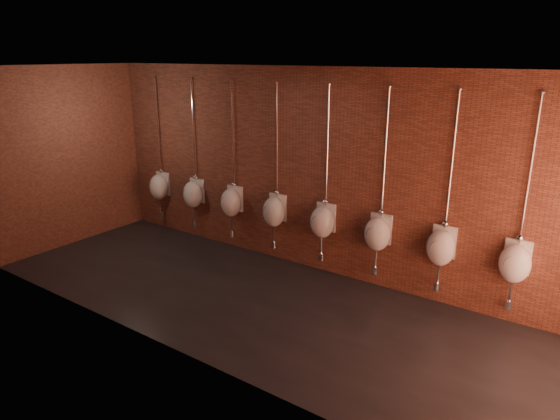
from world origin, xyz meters
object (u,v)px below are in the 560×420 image
(urinal_7, at_px, (515,262))
(urinal_2, at_px, (231,202))
(urinal_1, at_px, (193,193))
(urinal_0, at_px, (159,186))
(urinal_5, at_px, (378,233))
(urinal_6, at_px, (441,246))
(urinal_4, at_px, (322,221))
(urinal_3, at_px, (274,211))

(urinal_7, bearing_deg, urinal_2, 180.00)
(urinal_1, height_order, urinal_2, same)
(urinal_0, height_order, urinal_1, same)
(urinal_5, height_order, urinal_6, same)
(urinal_2, xyz_separation_m, urinal_4, (1.85, 0.00, 0.00))
(urinal_4, height_order, urinal_5, same)
(urinal_1, xyz_separation_m, urinal_4, (2.78, 0.00, 0.00))
(urinal_0, xyz_separation_m, urinal_5, (4.64, 0.00, 0.00))
(urinal_4, bearing_deg, urinal_3, 180.00)
(urinal_1, xyz_separation_m, urinal_5, (3.71, 0.00, 0.00))
(urinal_5, height_order, urinal_7, same)
(urinal_0, bearing_deg, urinal_3, 0.00)
(urinal_2, height_order, urinal_3, same)
(urinal_0, relative_size, urinal_1, 1.00)
(urinal_4, bearing_deg, urinal_2, 180.00)
(urinal_1, xyz_separation_m, urinal_3, (1.85, 0.00, 0.00))
(urinal_2, relative_size, urinal_3, 1.00)
(urinal_1, bearing_deg, urinal_6, 0.00)
(urinal_3, height_order, urinal_6, same)
(urinal_3, bearing_deg, urinal_1, 180.00)
(urinal_0, relative_size, urinal_6, 1.00)
(urinal_2, height_order, urinal_4, same)
(urinal_7, bearing_deg, urinal_6, 180.00)
(urinal_0, bearing_deg, urinal_7, 0.00)
(urinal_0, bearing_deg, urinal_2, 0.00)
(urinal_1, relative_size, urinal_5, 1.00)
(urinal_1, height_order, urinal_4, same)
(urinal_6, bearing_deg, urinal_1, 180.00)
(urinal_3, distance_m, urinal_7, 3.71)
(urinal_4, bearing_deg, urinal_0, 180.00)
(urinal_4, distance_m, urinal_5, 0.93)
(urinal_4, distance_m, urinal_7, 2.78)
(urinal_0, xyz_separation_m, urinal_3, (2.78, 0.00, 0.00))
(urinal_4, relative_size, urinal_5, 1.00)
(urinal_3, bearing_deg, urinal_6, 0.00)
(urinal_0, relative_size, urinal_5, 1.00)
(urinal_1, relative_size, urinal_2, 1.00)
(urinal_2, bearing_deg, urinal_3, 0.00)
(urinal_2, distance_m, urinal_4, 1.85)
(urinal_0, bearing_deg, urinal_4, 0.00)
(urinal_6, height_order, urinal_7, same)
(urinal_1, distance_m, urinal_7, 5.56)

